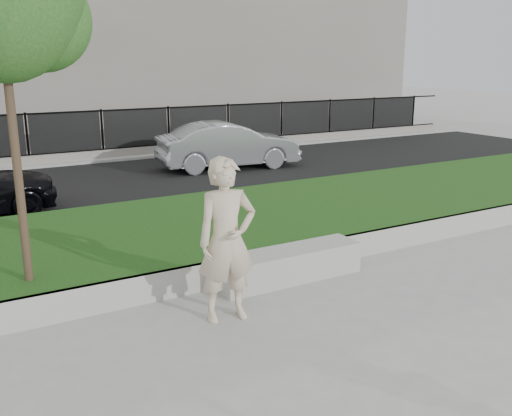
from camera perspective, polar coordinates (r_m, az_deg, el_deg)
ground at (r=7.23m, az=-1.32°, el=-10.93°), size 90.00×90.00×0.00m
grass_bank at (r=9.71m, az=-9.88°, el=-3.05°), size 34.00×4.00×0.40m
grass_kerb at (r=8.00m, az=-4.93°, el=-6.81°), size 34.00×0.08×0.40m
street at (r=14.88m, az=-17.26°, el=2.01°), size 34.00×7.00×0.04m
far_pavement at (r=19.22m, az=-20.36°, el=4.63°), size 34.00×3.00×0.12m
iron_fence at (r=18.18m, az=-19.93°, el=5.68°), size 32.00×0.30×1.50m
building_facade at (r=25.97m, az=-24.25°, el=17.64°), size 34.00×10.00×10.00m
stone_bench at (r=8.34m, az=3.32°, el=-5.65°), size 2.22×0.56×0.45m
man at (r=6.87m, az=-2.93°, el=-3.25°), size 0.79×0.57×2.02m
book at (r=7.80m, az=-1.64°, el=-5.24°), size 0.22×0.18×0.02m
car_silver at (r=16.52m, az=-2.77°, el=6.29°), size 4.19×1.90×1.33m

